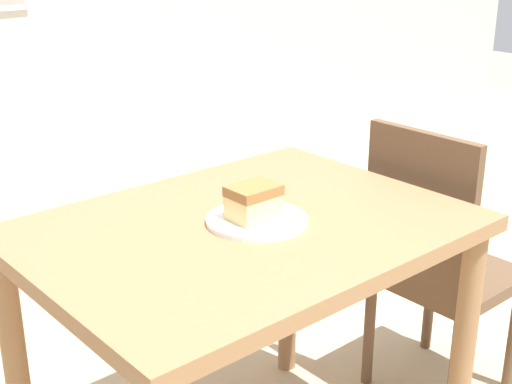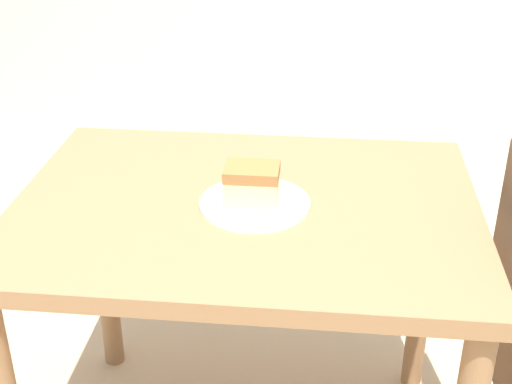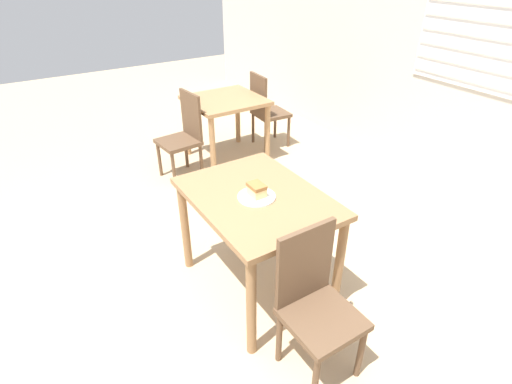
# 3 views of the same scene
# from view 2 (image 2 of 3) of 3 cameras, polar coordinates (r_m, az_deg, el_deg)

# --- Properties ---
(dining_table_near) EXTENTS (1.03, 0.77, 0.77)m
(dining_table_near) POSITION_cam_2_polar(r_m,az_deg,el_deg) (1.64, -0.79, -4.39)
(dining_table_near) COLOR olive
(dining_table_near) RESTS_ON ground_plane
(plate) EXTENTS (0.24, 0.24, 0.01)m
(plate) POSITION_cam_2_polar(r_m,az_deg,el_deg) (1.56, -0.10, -0.93)
(plate) COLOR white
(plate) RESTS_ON dining_table_near
(cake_slice) EXTENTS (0.12, 0.09, 0.08)m
(cake_slice) POSITION_cam_2_polar(r_m,az_deg,el_deg) (1.54, -0.33, 0.69)
(cake_slice) COLOR #E0C67F
(cake_slice) RESTS_ON plate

